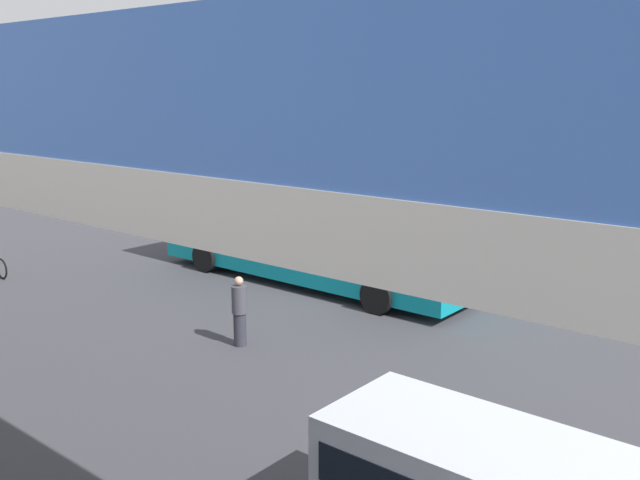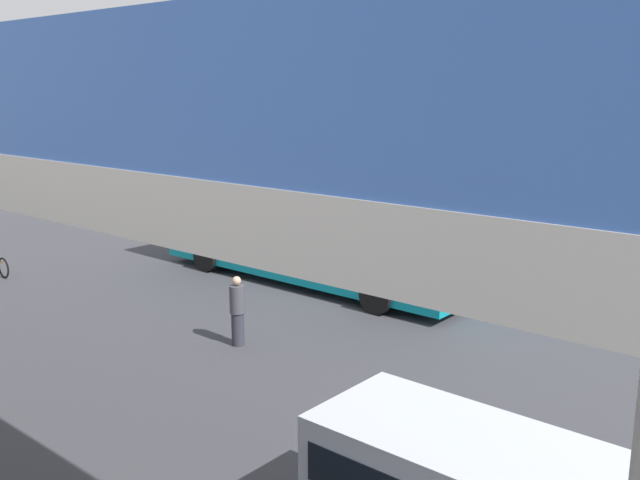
% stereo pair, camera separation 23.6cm
% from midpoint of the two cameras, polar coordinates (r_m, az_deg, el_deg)
% --- Properties ---
extents(ground, '(80.00, 80.00, 0.00)m').
position_cam_midpoint_polar(ground, '(21.82, -0.03, -4.55)').
color(ground, '#38383D').
extents(city_bus, '(11.54, 2.85, 3.15)m').
position_cam_midpoint_polar(city_bus, '(22.85, -1.28, 1.09)').
color(city_bus, '#0C8493').
rests_on(city_bus, ground).
extents(pedestrian, '(0.38, 0.38, 1.79)m').
position_cam_midpoint_polar(pedestrian, '(17.58, -6.98, -5.83)').
color(pedestrian, '#2D2D38').
rests_on(pedestrian, ground).
extents(traffic_sign, '(0.08, 0.60, 2.80)m').
position_cam_midpoint_polar(traffic_sign, '(25.63, 5.09, 2.30)').
color(traffic_sign, slate).
rests_on(traffic_sign, ground).
extents(lane_dash_leftmost, '(2.00, 0.20, 0.01)m').
position_cam_midpoint_polar(lane_dash_leftmost, '(22.50, 13.50, -4.37)').
color(lane_dash_leftmost, silver).
rests_on(lane_dash_leftmost, ground).
extents(lane_dash_left, '(2.00, 0.20, 0.01)m').
position_cam_midpoint_polar(lane_dash_left, '(24.43, 5.06, -2.74)').
color(lane_dash_left, silver).
rests_on(lane_dash_left, ground).
extents(lane_dash_centre, '(2.00, 0.20, 0.01)m').
position_cam_midpoint_polar(lane_dash_centre, '(26.82, -1.99, -1.33)').
color(lane_dash_centre, silver).
rests_on(lane_dash_centre, ground).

